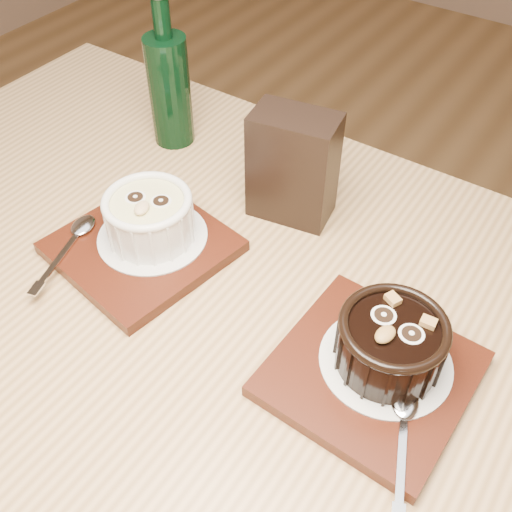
{
  "coord_description": "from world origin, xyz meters",
  "views": [
    {
      "loc": [
        0.49,
        -0.47,
        1.25
      ],
      "look_at": [
        0.24,
        -0.11,
        0.81
      ],
      "focal_mm": 42.0,
      "sensor_mm": 36.0,
      "label": 1
    }
  ],
  "objects_px": {
    "tray_right": "(371,374)",
    "table": "(222,387)",
    "green_bottle": "(169,87)",
    "ramekin_white": "(149,216)",
    "condiment_stand": "(293,167)",
    "tray_left": "(142,247)",
    "ramekin_dark": "(391,341)"
  },
  "relations": [
    {
      "from": "tray_right",
      "to": "table",
      "type": "bearing_deg",
      "value": -162.63
    },
    {
      "from": "tray_right",
      "to": "green_bottle",
      "type": "bearing_deg",
      "value": 153.87
    },
    {
      "from": "table",
      "to": "ramekin_white",
      "type": "height_order",
      "value": "ramekin_white"
    },
    {
      "from": "tray_right",
      "to": "green_bottle",
      "type": "distance_m",
      "value": 0.48
    },
    {
      "from": "condiment_stand",
      "to": "tray_left",
      "type": "bearing_deg",
      "value": -123.17
    },
    {
      "from": "tray_left",
      "to": "tray_right",
      "type": "xyz_separation_m",
      "value": [
        0.3,
        -0.01,
        0.0
      ]
    },
    {
      "from": "table",
      "to": "tray_left",
      "type": "xyz_separation_m",
      "value": [
        -0.15,
        0.05,
        0.1
      ]
    },
    {
      "from": "tray_left",
      "to": "ramekin_white",
      "type": "distance_m",
      "value": 0.04
    },
    {
      "from": "condiment_stand",
      "to": "ramekin_dark",
      "type": "bearing_deg",
      "value": -36.61
    },
    {
      "from": "tray_right",
      "to": "condiment_stand",
      "type": "bearing_deg",
      "value": 139.75
    },
    {
      "from": "tray_right",
      "to": "ramekin_dark",
      "type": "height_order",
      "value": "ramekin_dark"
    },
    {
      "from": "table",
      "to": "ramekin_dark",
      "type": "relative_size",
      "value": 11.59
    },
    {
      "from": "tray_left",
      "to": "ramekin_dark",
      "type": "xyz_separation_m",
      "value": [
        0.31,
        0.01,
        0.04
      ]
    },
    {
      "from": "ramekin_white",
      "to": "condiment_stand",
      "type": "bearing_deg",
      "value": 33.49
    },
    {
      "from": "ramekin_dark",
      "to": "condiment_stand",
      "type": "height_order",
      "value": "condiment_stand"
    },
    {
      "from": "table",
      "to": "tray_right",
      "type": "bearing_deg",
      "value": 17.37
    },
    {
      "from": "table",
      "to": "ramekin_dark",
      "type": "distance_m",
      "value": 0.22
    },
    {
      "from": "tray_left",
      "to": "condiment_stand",
      "type": "height_order",
      "value": "condiment_stand"
    },
    {
      "from": "tray_right",
      "to": "ramekin_dark",
      "type": "distance_m",
      "value": 0.04
    },
    {
      "from": "table",
      "to": "tray_right",
      "type": "height_order",
      "value": "tray_right"
    },
    {
      "from": "table",
      "to": "green_bottle",
      "type": "height_order",
      "value": "green_bottle"
    },
    {
      "from": "table",
      "to": "condiment_stand",
      "type": "xyz_separation_m",
      "value": [
        -0.05,
        0.21,
        0.16
      ]
    },
    {
      "from": "ramekin_white",
      "to": "tray_left",
      "type": "bearing_deg",
      "value": -130.42
    },
    {
      "from": "table",
      "to": "ramekin_white",
      "type": "distance_m",
      "value": 0.21
    },
    {
      "from": "table",
      "to": "condiment_stand",
      "type": "bearing_deg",
      "value": 102.2
    },
    {
      "from": "ramekin_white",
      "to": "condiment_stand",
      "type": "distance_m",
      "value": 0.18
    },
    {
      "from": "table",
      "to": "ramekin_dark",
      "type": "xyz_separation_m",
      "value": [
        0.16,
        0.06,
        0.14
      ]
    },
    {
      "from": "tray_left",
      "to": "condiment_stand",
      "type": "relative_size",
      "value": 1.29
    },
    {
      "from": "ramekin_dark",
      "to": "green_bottle",
      "type": "distance_m",
      "value": 0.47
    },
    {
      "from": "ramekin_white",
      "to": "tray_right",
      "type": "height_order",
      "value": "ramekin_white"
    },
    {
      "from": "table",
      "to": "condiment_stand",
      "type": "distance_m",
      "value": 0.27
    },
    {
      "from": "ramekin_white",
      "to": "ramekin_dark",
      "type": "xyz_separation_m",
      "value": [
        0.31,
        -0.0,
        0.0
      ]
    }
  ]
}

